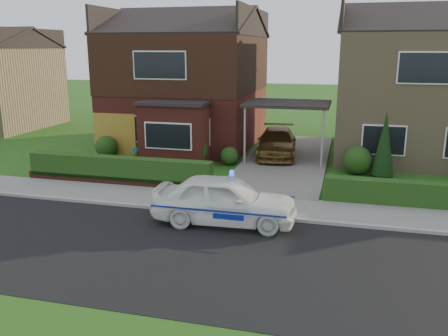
% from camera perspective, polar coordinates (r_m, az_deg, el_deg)
% --- Properties ---
extents(ground, '(120.00, 120.00, 0.00)m').
position_cam_1_polar(ground, '(12.22, 0.69, -10.87)').
color(ground, '#1B4D14').
rests_on(ground, ground).
extents(road, '(60.00, 6.00, 0.02)m').
position_cam_1_polar(road, '(12.22, 0.69, -10.87)').
color(road, black).
rests_on(road, ground).
extents(kerb, '(60.00, 0.16, 0.12)m').
position_cam_1_polar(kerb, '(14.94, 3.52, -5.82)').
color(kerb, '#9E9993').
rests_on(kerb, ground).
extents(sidewalk, '(60.00, 2.00, 0.10)m').
position_cam_1_polar(sidewalk, '(15.92, 4.26, -4.59)').
color(sidewalk, slate).
rests_on(sidewalk, ground).
extents(driveway, '(3.80, 12.00, 0.12)m').
position_cam_1_polar(driveway, '(22.49, 7.46, 0.99)').
color(driveway, '#666059').
rests_on(driveway, ground).
extents(house_left, '(7.50, 9.53, 7.25)m').
position_cam_1_polar(house_left, '(26.07, -4.36, 11.23)').
color(house_left, maroon).
rests_on(house_left, ground).
extents(house_right, '(7.50, 8.06, 7.25)m').
position_cam_1_polar(house_right, '(24.97, 22.17, 9.76)').
color(house_right, tan).
rests_on(house_right, ground).
extents(carport_link, '(3.80, 3.00, 2.77)m').
position_cam_1_polar(carport_link, '(21.99, 7.66, 7.55)').
color(carport_link, black).
rests_on(carport_link, ground).
extents(garage_door, '(2.20, 0.10, 2.10)m').
position_cam_1_polar(garage_door, '(23.75, -12.99, 3.89)').
color(garage_door, olive).
rests_on(garage_door, ground).
extents(dwarf_wall, '(7.70, 0.25, 0.36)m').
position_cam_1_polar(dwarf_wall, '(18.80, -12.70, -1.52)').
color(dwarf_wall, maroon).
rests_on(dwarf_wall, ground).
extents(hedge_left, '(7.50, 0.55, 0.90)m').
position_cam_1_polar(hedge_left, '(18.98, -12.46, -1.92)').
color(hedge_left, '#153912').
rests_on(hedge_left, ground).
extents(hedge_right, '(7.50, 0.55, 0.80)m').
position_cam_1_polar(hedge_right, '(17.19, 24.50, -4.62)').
color(hedge_right, '#153912').
rests_on(hedge_right, ground).
extents(shrub_left_far, '(1.08, 1.08, 1.08)m').
position_cam_1_polar(shrub_left_far, '(23.56, -13.97, 2.49)').
color(shrub_left_far, '#153912').
rests_on(shrub_left_far, ground).
extents(shrub_left_mid, '(1.32, 1.32, 1.32)m').
position_cam_1_polar(shrub_left_mid, '(21.59, -3.67, 2.15)').
color(shrub_left_mid, '#153912').
rests_on(shrub_left_mid, ground).
extents(shrub_left_near, '(0.84, 0.84, 0.84)m').
position_cam_1_polar(shrub_left_near, '(21.49, 0.65, 1.47)').
color(shrub_left_near, '#153912').
rests_on(shrub_left_near, ground).
extents(shrub_right_near, '(1.20, 1.20, 1.20)m').
position_cam_1_polar(shrub_right_near, '(20.66, 15.77, 0.91)').
color(shrub_right_near, '#153912').
rests_on(shrub_right_near, ground).
extents(conifer_a, '(0.90, 0.90, 2.60)m').
position_cam_1_polar(conifer_a, '(20.37, 18.72, 2.52)').
color(conifer_a, black).
rests_on(conifer_a, ground).
extents(police_car, '(3.99, 4.42, 1.64)m').
position_cam_1_polar(police_car, '(14.28, 0.09, -3.88)').
color(police_car, white).
rests_on(police_car, ground).
extents(driveway_car, '(2.27, 4.60, 1.29)m').
position_cam_1_polar(driveway_car, '(22.90, 6.39, 3.06)').
color(driveway_car, brown).
rests_on(driveway_car, driveway).
extents(potted_plant_a, '(0.46, 0.33, 0.83)m').
position_cam_1_polar(potted_plant_a, '(21.96, -10.61, 1.49)').
color(potted_plant_a, gray).
rests_on(potted_plant_a, ground).
extents(potted_plant_b, '(0.58, 0.56, 0.82)m').
position_cam_1_polar(potted_plant_b, '(18.32, -4.18, -0.86)').
color(potted_plant_b, gray).
rests_on(potted_plant_b, ground).
extents(potted_plant_c, '(0.59, 0.59, 0.80)m').
position_cam_1_polar(potted_plant_c, '(18.56, -2.01, -0.68)').
color(potted_plant_c, gray).
rests_on(potted_plant_c, ground).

